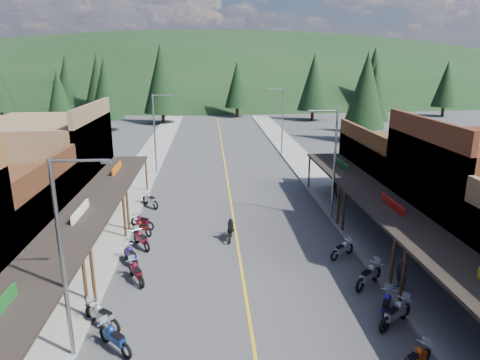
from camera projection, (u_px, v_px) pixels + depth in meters
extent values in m
plane|color=#38383A|center=(243.00, 276.00, 22.99)|extent=(220.00, 220.00, 0.00)
cube|color=gold|center=(227.00, 178.00, 42.19)|extent=(0.15, 90.00, 0.01)
cube|color=gray|center=(138.00, 179.00, 41.57)|extent=(3.40, 94.00, 0.15)
cube|color=gray|center=(314.00, 175.00, 42.76)|extent=(3.40, 94.00, 0.15)
cylinder|color=#472D19|center=(86.00, 289.00, 18.82)|extent=(0.16, 0.16, 3.00)
cube|color=#3F2111|center=(53.00, 216.00, 23.08)|extent=(0.30, 9.00, 6.20)
cube|color=black|center=(81.00, 217.00, 23.21)|extent=(3.20, 9.00, 0.18)
cylinder|color=#472D19|center=(93.00, 276.00, 19.98)|extent=(0.16, 0.16, 3.00)
cylinder|color=#472D19|center=(124.00, 217.00, 27.46)|extent=(0.16, 0.16, 3.00)
cube|color=silver|center=(80.00, 213.00, 23.16)|extent=(0.12, 3.00, 0.70)
cube|color=brown|center=(44.00, 167.00, 31.92)|extent=(8.00, 10.20, 7.00)
cube|color=brown|center=(96.00, 158.00, 32.03)|extent=(0.30, 10.20, 8.20)
cube|color=black|center=(117.00, 172.00, 32.42)|extent=(3.20, 10.20, 0.18)
cylinder|color=#472D19|center=(128.00, 210.00, 28.62)|extent=(0.16, 0.16, 3.00)
cylinder|color=#472D19|center=(146.00, 175.00, 37.25)|extent=(0.16, 0.16, 3.00)
cube|color=#CC590C|center=(117.00, 170.00, 32.37)|extent=(0.12, 3.00, 0.70)
cylinder|color=#472D19|center=(403.00, 278.00, 19.81)|extent=(0.16, 0.16, 3.00)
cube|color=#562B19|center=(419.00, 190.00, 24.20)|extent=(0.30, 9.00, 8.20)
cube|color=black|center=(392.00, 209.00, 24.40)|extent=(3.20, 9.00, 0.18)
cylinder|color=#472D19|center=(392.00, 266.00, 20.97)|extent=(0.16, 0.16, 3.00)
cylinder|color=#472D19|center=(344.00, 211.00, 28.45)|extent=(0.16, 0.16, 3.00)
cube|color=#B2140F|center=(392.00, 206.00, 24.35)|extent=(0.12, 3.00, 0.70)
cube|color=#4C2D16|center=(406.00, 173.00, 34.12)|extent=(8.00, 10.20, 5.00)
cube|color=#4C2D16|center=(360.00, 167.00, 33.69)|extent=(0.30, 10.20, 6.20)
cube|color=black|center=(342.00, 168.00, 33.62)|extent=(3.20, 10.20, 0.18)
cylinder|color=#472D19|center=(339.00, 205.00, 29.60)|extent=(0.16, 0.16, 3.00)
cylinder|color=#472D19|center=(309.00, 172.00, 38.24)|extent=(0.16, 0.16, 3.00)
cube|color=#14591E|center=(342.00, 166.00, 33.56)|extent=(0.12, 3.00, 0.70)
cylinder|color=gray|center=(62.00, 265.00, 15.66)|extent=(0.16, 0.16, 8.00)
cylinder|color=gray|center=(79.00, 161.00, 14.66)|extent=(2.00, 0.10, 0.10)
cube|color=gray|center=(106.00, 162.00, 14.74)|extent=(0.35, 0.18, 0.12)
cylinder|color=gray|center=(155.00, 135.00, 42.53)|extent=(0.16, 0.16, 8.00)
cylinder|color=gray|center=(163.00, 95.00, 41.54)|extent=(2.00, 0.10, 0.10)
cube|color=gray|center=(172.00, 96.00, 41.62)|extent=(0.35, 0.18, 0.12)
cylinder|color=gray|center=(334.00, 166.00, 30.07)|extent=(0.16, 0.16, 8.00)
cylinder|color=gray|center=(323.00, 111.00, 28.94)|extent=(2.00, 0.10, 0.10)
cube|color=gray|center=(310.00, 112.00, 28.89)|extent=(0.35, 0.18, 0.12)
cylinder|color=gray|center=(282.00, 122.00, 51.19)|extent=(0.16, 0.16, 8.00)
cylinder|color=gray|center=(275.00, 89.00, 50.06)|extent=(2.00, 0.10, 0.10)
cube|color=gray|center=(267.00, 90.00, 50.01)|extent=(0.35, 0.18, 0.12)
ellipsoid|color=black|center=(213.00, 92.00, 152.57)|extent=(310.00, 140.00, 60.00)
cylinder|color=black|center=(3.00, 117.00, 79.49)|extent=(0.60, 0.60, 2.00)
cylinder|color=black|center=(101.00, 111.00, 88.26)|extent=(0.60, 0.60, 2.00)
cone|color=black|center=(98.00, 80.00, 86.56)|extent=(5.88, 5.88, 10.50)
cylinder|color=black|center=(163.00, 118.00, 77.71)|extent=(0.60, 0.60, 2.00)
cone|color=black|center=(161.00, 78.00, 75.80)|extent=(6.72, 6.72, 12.00)
cylinder|color=black|center=(237.00, 112.00, 86.35)|extent=(0.60, 0.60, 2.00)
cone|color=black|center=(237.00, 84.00, 84.85)|extent=(5.04, 5.04, 9.00)
cylinder|color=black|center=(312.00, 115.00, 81.55)|extent=(0.60, 0.60, 2.00)
cone|color=black|center=(314.00, 82.00, 79.85)|extent=(5.88, 5.88, 10.50)
cylinder|color=black|center=(371.00, 108.00, 94.16)|extent=(0.60, 0.60, 2.00)
cone|color=black|center=(374.00, 75.00, 92.26)|extent=(6.72, 6.72, 12.00)
cylinder|color=black|center=(443.00, 111.00, 87.31)|extent=(0.60, 0.60, 2.00)
cone|color=black|center=(446.00, 84.00, 85.81)|extent=(5.04, 5.04, 9.00)
cylinder|color=black|center=(70.00, 108.00, 93.47)|extent=(0.60, 0.60, 2.00)
cone|color=black|center=(67.00, 79.00, 91.77)|extent=(5.88, 5.88, 10.50)
cylinder|color=black|center=(63.00, 136.00, 59.60)|extent=(0.60, 0.60, 2.00)
cone|color=black|center=(59.00, 99.00, 58.24)|extent=(4.48, 4.48, 8.00)
cylinder|color=black|center=(372.00, 127.00, 67.56)|extent=(0.60, 0.60, 2.00)
cone|color=black|center=(375.00, 92.00, 66.09)|extent=(4.93, 4.93, 8.80)
cylinder|color=black|center=(109.00, 125.00, 69.48)|extent=(0.60, 0.60, 2.00)
cone|color=black|center=(106.00, 88.00, 67.90)|extent=(5.38, 5.38, 9.60)
cylinder|color=black|center=(362.00, 134.00, 60.57)|extent=(0.60, 0.60, 2.00)
cone|color=black|center=(366.00, 90.00, 58.88)|extent=(5.82, 5.82, 10.40)
imported|color=black|center=(402.00, 272.00, 21.27)|extent=(0.63, 0.75, 1.77)
imported|color=#503932|center=(334.00, 188.00, 35.44)|extent=(0.81, 0.51, 1.60)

